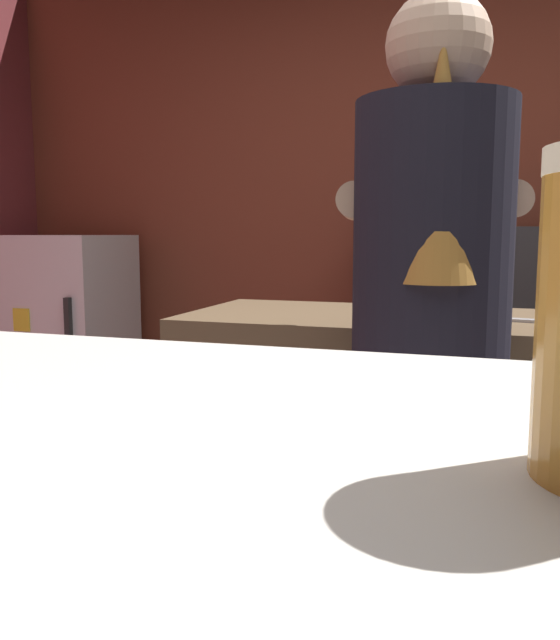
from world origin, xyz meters
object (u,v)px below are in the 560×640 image
mini_fridge (70,339)px  chefs_knife (551,322)px  bottle_vinegar (376,212)px  bottle_hot_sauce (471,205)px  bartender (430,325)px  mixing_bowl (427,307)px  bottle_olive_oil (555,209)px

mini_fridge → chefs_knife: (2.38, -1.22, 0.35)m
bottle_vinegar → bottle_hot_sauce: bottle_hot_sauce is taller
bartender → mixing_bowl: bearing=-4.9°
chefs_knife → mixing_bowl: bearing=-175.3°
mixing_bowl → bottle_vinegar: (-0.39, 1.40, 0.31)m
mini_fridge → bottle_olive_oil: 2.58m
bottle_olive_oil → chefs_knife: bearing=-94.2°
bartender → bottle_vinegar: bearing=2.4°
bottle_hot_sauce → bottle_vinegar: bearing=164.2°
bottle_vinegar → bottle_olive_oil: bearing=-3.1°
mini_fridge → bottle_hot_sauce: size_ratio=4.47×
chefs_knife → bottle_olive_oil: bearing=95.5°
chefs_knife → bottle_vinegar: (-0.72, 1.43, 0.33)m
chefs_knife → bottle_vinegar: bottle_vinegar is taller
mini_fridge → mixing_bowl: 2.40m
mini_fridge → bottle_olive_oil: size_ratio=5.55×
bottle_olive_oil → bottle_hot_sauce: 0.38m
mini_fridge → mixing_bowl: bearing=-30.0°
mini_fridge → bartender: 2.68m
mixing_bowl → mini_fridge: bearing=150.0°
bottle_olive_oil → mixing_bowl: bearing=-107.4°
chefs_knife → bottle_olive_oil: size_ratio=1.16×
mixing_bowl → bartender: bearing=-83.8°
bartender → bottle_vinegar: 1.91m
bartender → mini_fridge: bearing=41.3°
bottle_vinegar → chefs_knife: bearing=-63.4°
mini_fridge → chefs_knife: mini_fridge is taller
bartender → bottle_olive_oil: bearing=-23.0°
bottle_olive_oil → bottle_vinegar: (-0.82, 0.04, -0.01)m
mixing_bowl → bottle_vinegar: 1.49m
bottle_olive_oil → bottle_hot_sauce: (-0.37, -0.08, 0.02)m
mini_fridge → bottle_olive_oil: bearing=4.0°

